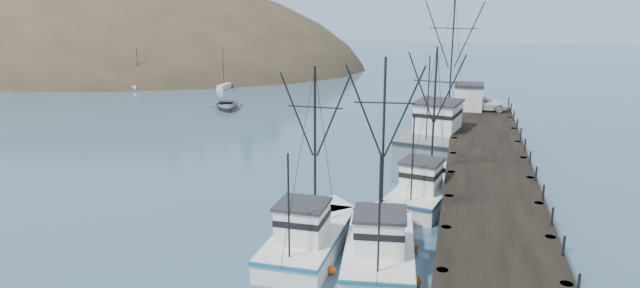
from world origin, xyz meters
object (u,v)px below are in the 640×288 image
Objects in this scene: pickup_truck at (483,103)px; motorboat at (227,109)px; trawler_near at (380,245)px; work_vessel at (443,132)px; pier_shed at (468,96)px; trawler_mid at (310,235)px; trawler_far at (426,189)px; pier at (487,159)px.

pickup_truck reaches higher than motorboat.
work_vessel reaches higher than trawler_near.
trawler_near is 34.13m from pickup_truck.
trawler_near is 3.49× the size of pier_shed.
pickup_truck is at bearing 73.22° from trawler_mid.
trawler_far is 23.97m from pier_shed.
work_vessel is (0.50, 15.90, 0.41)m from trawler_far.
trawler_far is 37.81m from motorboat.
trawler_near is 33.97m from pier_shed.
trawler_mid is at bearing -86.22° from motorboat.
trawler_near reaches higher than pickup_truck.
work_vessel is at bearing 84.87° from trawler_near.
work_vessel is 5.41× the size of pier_shed.
pier_shed is at bearing 81.69° from pickup_truck.
pickup_truck is at bearing 79.78° from trawler_near.
work_vessel is at bearing 109.92° from pier.
pickup_truck is at bearing -31.93° from motorboat.
trawler_near reaches higher than motorboat.
trawler_far is 0.63× the size of work_vessel.
trawler_far reaches higher than motorboat.
pickup_truck reaches higher than pier.
trawler_far is 15.92m from work_vessel.
trawler_mid is 42.02m from motorboat.
work_vessel is 29.18m from motorboat.
pickup_truck is (6.05, 33.54, 1.92)m from trawler_near.
trawler_near reaches higher than pier_shed.
trawler_mid is 34.42m from pier_shed.
trawler_far is 2.06× the size of pickup_truck.
motorboat is at bearing 134.41° from trawler_far.
trawler_mid reaches higher than motorboat.
trawler_near is 25.90m from work_vessel.
pickup_truck is at bearing 64.26° from work_vessel.
trawler_mid is 0.97× the size of trawler_far.
trawler_far is (-4.20, -5.67, -0.87)m from pier.
motorboat is at bearing 157.61° from work_vessel.
work_vessel reaches higher than motorboat.
work_vessel is 2.94× the size of motorboat.
motorboat is (-20.66, 36.58, -0.82)m from trawler_mid.
motorboat is at bearing 145.17° from pier.
pier is at bearing -70.08° from work_vessel.
work_vessel reaches higher than pier_shed.
trawler_far is 3.40× the size of pier_shed.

